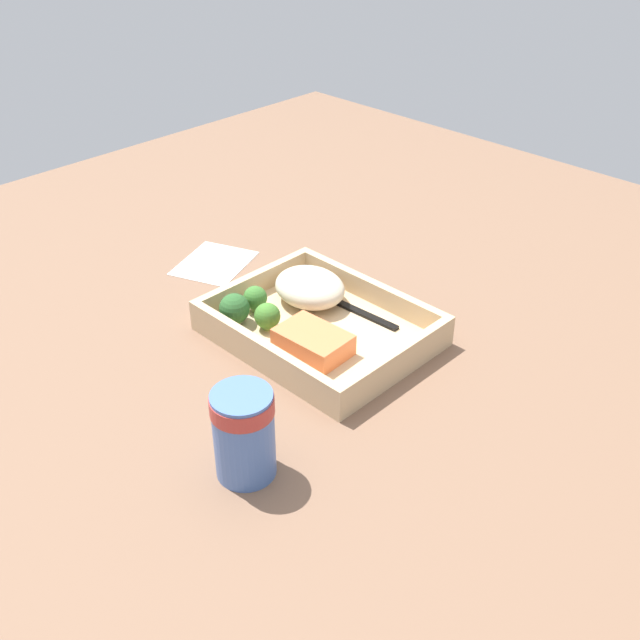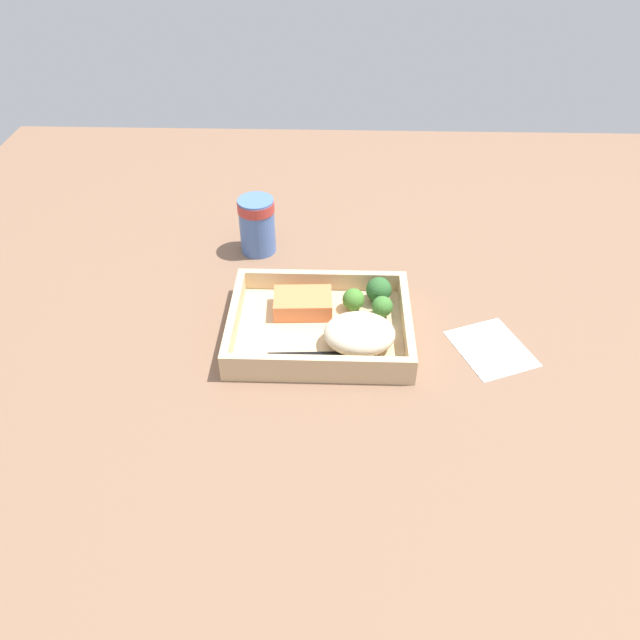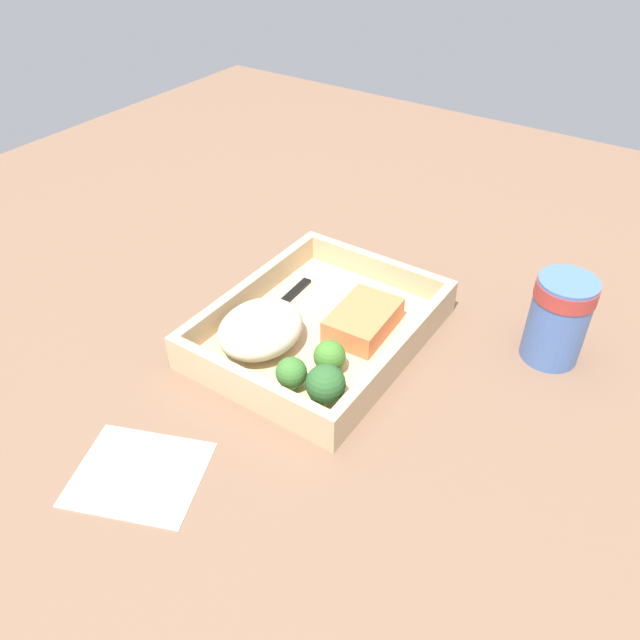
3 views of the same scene
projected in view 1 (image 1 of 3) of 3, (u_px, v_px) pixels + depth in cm
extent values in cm
cube|color=brown|center=(320.00, 343.00, 101.40)|extent=(160.00, 160.00, 2.00)
cube|color=tan|center=(320.00, 333.00, 100.52)|extent=(27.78, 21.93, 1.20)
cube|color=tan|center=(371.00, 291.00, 105.50)|extent=(27.78, 1.20, 3.22)
cube|color=tan|center=(262.00, 352.00, 93.12)|extent=(27.78, 1.20, 3.22)
cube|color=tan|center=(397.00, 361.00, 91.54)|extent=(1.20, 19.53, 3.22)
cube|color=tan|center=(254.00, 284.00, 107.08)|extent=(1.20, 19.53, 3.22)
cube|color=#E37443|center=(313.00, 342.00, 95.24)|extent=(9.48, 6.69, 2.89)
ellipsoid|color=beige|center=(310.00, 287.00, 104.79)|extent=(10.61, 8.89, 4.71)
cylinder|color=#7D9D5B|center=(235.00, 319.00, 101.15)|extent=(1.58, 1.58, 1.19)
sphere|color=#2B5B29|center=(234.00, 309.00, 100.19)|extent=(4.15, 4.15, 4.15)
cylinder|color=#769E54|center=(256.00, 307.00, 103.77)|extent=(1.26, 1.26, 1.20)
sphere|color=#3A712D|center=(255.00, 298.00, 102.94)|extent=(3.32, 3.32, 3.32)
cylinder|color=#78A554|center=(268.00, 325.00, 100.11)|extent=(1.34, 1.34, 1.04)
sphere|color=#42792B|center=(267.00, 316.00, 99.29)|extent=(3.53, 3.53, 3.53)
cube|color=black|center=(361.00, 312.00, 103.29)|extent=(12.44, 1.80, 0.44)
cube|color=black|center=(318.00, 293.00, 107.64)|extent=(3.52, 2.39, 0.44)
cylinder|color=#496BB0|center=(244.00, 434.00, 76.89)|extent=(6.41, 6.41, 10.42)
cylinder|color=#B23833|center=(242.00, 405.00, 74.76)|extent=(6.60, 6.60, 1.88)
cube|color=white|center=(214.00, 263.00, 117.78)|extent=(13.68, 14.74, 0.24)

